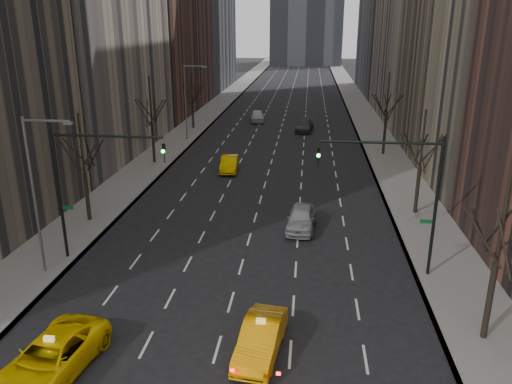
% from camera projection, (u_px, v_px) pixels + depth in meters
% --- Properties ---
extents(sidewalk_left, '(4.50, 320.00, 0.15)m').
position_uv_depth(sidewalk_left, '(215.00, 107.00, 85.54)').
color(sidewalk_left, slate).
rests_on(sidewalk_left, ground).
extents(sidewalk_right, '(4.50, 320.00, 0.15)m').
position_uv_depth(sidewalk_right, '(360.00, 110.00, 83.11)').
color(sidewalk_right, slate).
rests_on(sidewalk_right, ground).
extents(tree_lw_b, '(3.36, 3.50, 7.82)m').
position_uv_depth(tree_lw_b, '(84.00, 173.00, 35.37)').
color(tree_lw_b, black).
rests_on(tree_lw_b, ground).
extents(tree_lw_c, '(3.36, 3.50, 8.74)m').
position_uv_depth(tree_lw_c, '(152.00, 125.00, 50.34)').
color(tree_lw_c, black).
rests_on(tree_lw_c, ground).
extents(tree_lw_d, '(3.36, 3.50, 7.36)m').
position_uv_depth(tree_lw_d, '(192.00, 103.00, 67.45)').
color(tree_lw_d, black).
rests_on(tree_lw_d, ground).
extents(tree_rw_a, '(3.36, 3.50, 8.28)m').
position_uv_depth(tree_rw_a, '(496.00, 263.00, 21.63)').
color(tree_rw_a, black).
rests_on(tree_rw_a, ground).
extents(tree_rw_b, '(3.36, 3.50, 7.82)m').
position_uv_depth(tree_rw_b, '(420.00, 167.00, 36.75)').
color(tree_rw_b, black).
rests_on(tree_rw_b, ground).
extents(tree_rw_c, '(3.36, 3.50, 8.74)m').
position_uv_depth(tree_rw_c, '(386.00, 119.00, 53.61)').
color(tree_rw_c, black).
rests_on(tree_rw_c, ground).
extents(traffic_mast_left, '(6.69, 0.39, 8.00)m').
position_uv_depth(traffic_mast_left, '(84.00, 174.00, 28.86)').
color(traffic_mast_left, black).
rests_on(traffic_mast_left, ground).
extents(traffic_mast_right, '(6.69, 0.39, 8.00)m').
position_uv_depth(traffic_mast_right, '(406.00, 184.00, 27.05)').
color(traffic_mast_right, black).
rests_on(traffic_mast_right, ground).
extents(streetlight_near, '(2.83, 0.22, 9.00)m').
position_uv_depth(streetlight_near, '(38.00, 181.00, 27.11)').
color(streetlight_near, slate).
rests_on(streetlight_near, ground).
extents(streetlight_far, '(2.83, 0.22, 9.00)m').
position_uv_depth(streetlight_far, '(188.00, 95.00, 60.08)').
color(streetlight_far, slate).
rests_on(streetlight_far, ground).
extents(taxi_suv, '(3.41, 6.04, 1.59)m').
position_uv_depth(taxi_suv, '(51.00, 358.00, 20.36)').
color(taxi_suv, yellow).
rests_on(taxi_suv, ground).
extents(taxi_sedan, '(2.18, 4.77, 1.52)m').
position_uv_depth(taxi_sedan, '(261.00, 338.00, 21.70)').
color(taxi_sedan, '#FF9F05').
rests_on(taxi_sedan, ground).
extents(silver_sedan_ahead, '(2.24, 4.86, 1.61)m').
position_uv_depth(silver_sedan_ahead, '(301.00, 218.00, 34.94)').
color(silver_sedan_ahead, '#9B9DA2').
rests_on(silver_sedan_ahead, ground).
extents(far_taxi, '(1.90, 4.60, 1.48)m').
position_uv_depth(far_taxi, '(229.00, 164.00, 48.77)').
color(far_taxi, '#F2BF05').
rests_on(far_taxi, ground).
extents(far_suv_grey, '(2.69, 5.32, 1.48)m').
position_uv_depth(far_suv_grey, '(304.00, 126.00, 66.63)').
color(far_suv_grey, '#323238').
rests_on(far_suv_grey, ground).
extents(far_car_white, '(2.47, 5.03, 1.65)m').
position_uv_depth(far_car_white, '(257.00, 116.00, 73.28)').
color(far_car_white, silver).
rests_on(far_car_white, ground).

